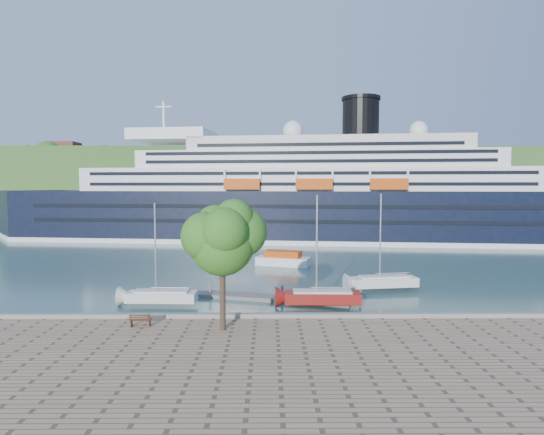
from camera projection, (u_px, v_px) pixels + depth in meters
The scene contains 11 objects.
ground at pixel (235, 330), 33.42m from camera, with size 400.00×400.00×0.00m, color #315754.
far_hillside at pixel (263, 182), 177.22m from camera, with size 400.00×50.00×24.00m, color #325722.
quay_coping at pixel (235, 315), 33.14m from camera, with size 220.00×0.50×0.30m, color slate.
cruise_ship at pixel (293, 170), 88.01m from camera, with size 122.11×17.78×27.42m, color black, non-canonical shape.
park_bench at pixel (140, 319), 31.07m from camera, with size 1.47×0.60×0.94m, color #4A2415, non-canonical shape.
promenade_tree at pixel (222, 260), 30.02m from camera, with size 5.70×5.70×9.44m, color #245A17, non-canonical shape.
floating_pontoon at pixel (264, 298), 42.37m from camera, with size 15.99×1.95×0.36m, color gray, non-canonical shape.
sailboat_white_near at pixel (161, 258), 39.57m from camera, with size 6.74×1.87×8.71m, color silver, non-canonical shape.
sailboat_red at pixel (323, 255), 39.01m from camera, with size 7.24×2.01×9.36m, color maroon, non-canonical shape.
sailboat_white_far at pixel (385, 245), 45.39m from camera, with size 7.25×2.02×9.37m, color silver, non-canonical shape.
tender_launch at pixel (283, 258), 60.43m from camera, with size 7.15×2.45×1.98m, color #C8450B, non-canonical shape.
Camera 1 is at (2.49, -32.77, 10.60)m, focal length 30.00 mm.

